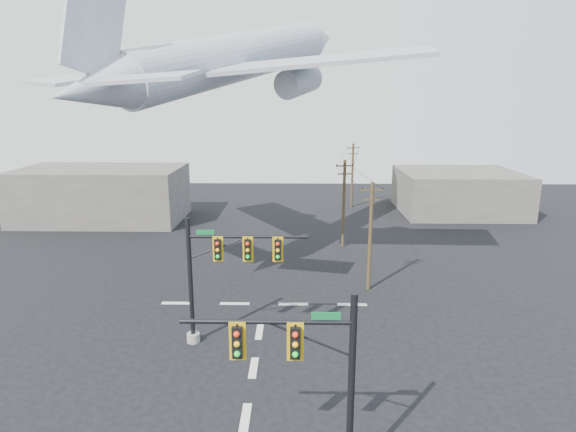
{
  "coord_description": "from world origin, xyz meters",
  "views": [
    {
      "loc": [
        2.21,
        -18.31,
        13.59
      ],
      "look_at": [
        1.77,
        5.0,
        7.89
      ],
      "focal_mm": 30.0,
      "sensor_mm": 36.0,
      "label": 1
    }
  ],
  "objects_px": {
    "signal_mast_near": "(316,386)",
    "utility_pole_b": "(344,202)",
    "utility_pole_c": "(352,174)",
    "utility_pole_a": "(370,235)",
    "airliner": "(237,59)",
    "signal_mast_far": "(219,274)"
  },
  "relations": [
    {
      "from": "airliner",
      "to": "signal_mast_near",
      "type": "bearing_deg",
      "value": -137.52
    },
    {
      "from": "signal_mast_near",
      "to": "utility_pole_b",
      "type": "distance_m",
      "value": 28.88
    },
    {
      "from": "utility_pole_c",
      "to": "airliner",
      "type": "xyz_separation_m",
      "value": [
        -11.69,
        -21.9,
        12.3
      ]
    },
    {
      "from": "signal_mast_far",
      "to": "airliner",
      "type": "height_order",
      "value": "airliner"
    },
    {
      "from": "signal_mast_far",
      "to": "utility_pole_b",
      "type": "height_order",
      "value": "utility_pole_b"
    },
    {
      "from": "signal_mast_near",
      "to": "utility_pole_b",
      "type": "height_order",
      "value": "utility_pole_b"
    },
    {
      "from": "utility_pole_b",
      "to": "airliner",
      "type": "distance_m",
      "value": 15.95
    },
    {
      "from": "airliner",
      "to": "utility_pole_a",
      "type": "bearing_deg",
      "value": -89.8
    },
    {
      "from": "signal_mast_far",
      "to": "utility_pole_a",
      "type": "xyz_separation_m",
      "value": [
        9.53,
        8.11,
        0.01
      ]
    },
    {
      "from": "signal_mast_far",
      "to": "utility_pole_c",
      "type": "bearing_deg",
      "value": 72.42
    },
    {
      "from": "utility_pole_a",
      "to": "utility_pole_c",
      "type": "distance_m",
      "value": 27.6
    },
    {
      "from": "utility_pole_b",
      "to": "utility_pole_c",
      "type": "xyz_separation_m",
      "value": [
        2.69,
        17.11,
        -0.03
      ]
    },
    {
      "from": "signal_mast_far",
      "to": "utility_pole_b",
      "type": "xyz_separation_m",
      "value": [
        8.61,
        18.55,
        0.15
      ]
    },
    {
      "from": "utility_pole_a",
      "to": "airliner",
      "type": "distance_m",
      "value": 16.86
    },
    {
      "from": "utility_pole_b",
      "to": "airliner",
      "type": "xyz_separation_m",
      "value": [
        -9.0,
        -4.79,
        12.26
      ]
    },
    {
      "from": "signal_mast_near",
      "to": "utility_pole_b",
      "type": "bearing_deg",
      "value": 82.73
    },
    {
      "from": "signal_mast_near",
      "to": "signal_mast_far",
      "type": "xyz_separation_m",
      "value": [
        -4.96,
        10.1,
        0.27
      ]
    },
    {
      "from": "utility_pole_a",
      "to": "airliner",
      "type": "relative_size",
      "value": 0.27
    },
    {
      "from": "utility_pole_c",
      "to": "signal_mast_near",
      "type": "bearing_deg",
      "value": -114.65
    },
    {
      "from": "utility_pole_a",
      "to": "utility_pole_b",
      "type": "height_order",
      "value": "utility_pole_b"
    },
    {
      "from": "signal_mast_near",
      "to": "airliner",
      "type": "height_order",
      "value": "airliner"
    },
    {
      "from": "utility_pole_c",
      "to": "airliner",
      "type": "height_order",
      "value": "airliner"
    }
  ]
}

